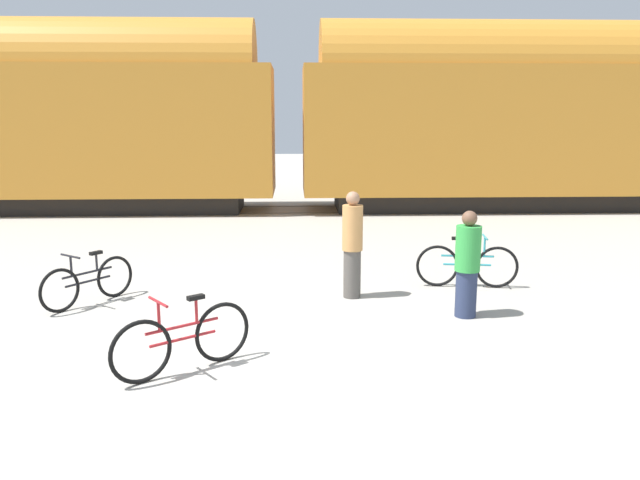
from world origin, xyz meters
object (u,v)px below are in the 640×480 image
freight_train (288,111)px  person_in_tan (352,245)px  bicycle_maroon (183,340)px  bicycle_teal (467,265)px  bicycle_black (88,282)px  person_in_green (467,265)px

freight_train → person_in_tan: freight_train is taller
bicycle_maroon → bicycle_teal: bearing=39.1°
bicycle_teal → person_in_tan: 2.15m
bicycle_black → person_in_tan: 4.18m
freight_train → bicycle_teal: size_ratio=15.47×
bicycle_black → person_in_tan: (4.15, 0.22, 0.51)m
bicycle_teal → bicycle_maroon: bicycle_maroon is taller
bicycle_teal → bicycle_black: size_ratio=1.26×
bicycle_teal → person_in_green: size_ratio=1.10×
bicycle_teal → person_in_green: 1.68m
freight_train → bicycle_maroon: bearing=-95.1°
bicycle_black → bicycle_maroon: bearing=-54.3°
freight_train → bicycle_black: 10.58m
bicycle_black → person_in_green: person_in_green is taller
bicycle_teal → bicycle_black: bicycle_teal is taller
bicycle_teal → bicycle_maroon: (-4.23, -3.44, 0.00)m
person_in_green → person_in_tan: person_in_tan is taller
freight_train → person_in_green: 11.17m
freight_train → person_in_tan: (1.10, -9.55, -2.15)m
bicycle_black → person_in_green: size_ratio=0.87×
bicycle_black → person_in_green: 5.80m
bicycle_teal → bicycle_maroon: 5.45m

